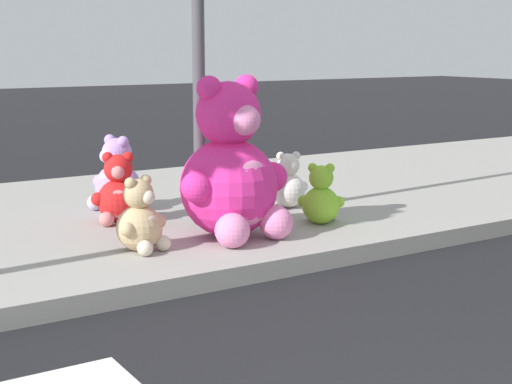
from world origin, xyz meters
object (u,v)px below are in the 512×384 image
object	(u,v)px
plush_red	(119,195)
plush_lime	(321,199)
sign_pole	(198,30)
plush_lavender	(116,180)
plush_tan	(141,221)
plush_pink_large	(232,173)
plush_white	(288,185)

from	to	relation	value
plush_red	plush_lime	bearing A→B (deg)	-32.82
sign_pole	plush_lavender	world-z (taller)	sign_pole
plush_lavender	plush_tan	size ratio (longest dim) A/B	1.23
sign_pole	plush_tan	distance (m)	1.80
plush_tan	plush_pink_large	bearing A→B (deg)	1.92
sign_pole	plush_red	distance (m)	1.62
plush_white	plush_red	xyz separation A→B (m)	(-1.66, 0.24, 0.03)
plush_white	plush_red	world-z (taller)	plush_red
plush_lavender	plush_lime	bearing A→B (deg)	-48.97
sign_pole	plush_pink_large	xyz separation A→B (m)	(-0.02, -0.59, -1.16)
plush_lime	plush_tan	xyz separation A→B (m)	(-1.75, -0.02, 0.02)
plush_tan	plush_lime	bearing A→B (deg)	0.79
plush_red	plush_white	bearing A→B (deg)	-8.30
plush_white	plush_tan	distance (m)	2.04
plush_white	plush_tan	size ratio (longest dim) A/B	0.94
plush_white	plush_red	bearing A→B (deg)	171.70
plush_white	plush_lavender	xyz separation A→B (m)	(-1.47, 0.79, 0.07)
plush_white	plush_lavender	world-z (taller)	plush_lavender
plush_lavender	plush_tan	bearing A→B (deg)	-105.33
sign_pole	plush_tan	xyz separation A→B (m)	(-0.85, -0.62, -1.46)
plush_lavender	plush_red	xyz separation A→B (m)	(-0.19, -0.54, -0.03)
plush_pink_large	plush_tan	world-z (taller)	plush_pink_large
sign_pole	plush_red	xyz separation A→B (m)	(-0.62, 0.39, -1.44)
plush_lavender	plush_pink_large	bearing A→B (deg)	-75.07
plush_white	plush_tan	xyz separation A→B (m)	(-1.90, -0.76, 0.01)
sign_pole	plush_pink_large	size ratio (longest dim) A/B	2.40
plush_lavender	plush_white	bearing A→B (deg)	-28.15
plush_white	plush_lavender	size ratio (longest dim) A/B	0.76
plush_red	sign_pole	bearing A→B (deg)	-31.98
plush_lime	plush_tan	bearing A→B (deg)	-179.21
plush_pink_large	plush_white	xyz separation A→B (m)	(1.07, 0.73, -0.31)
plush_pink_large	plush_red	bearing A→B (deg)	121.50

